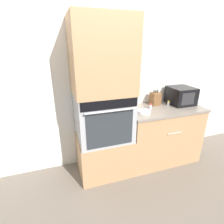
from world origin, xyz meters
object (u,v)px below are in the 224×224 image
object	(u,v)px
knife_block	(155,99)
bowl	(144,112)
wall_oven	(103,116)
condiment_jar_mid	(169,103)
microwave	(181,96)
condiment_jar_near	(134,107)
condiment_jar_far	(151,106)

from	to	relation	value
knife_block	bowl	size ratio (longest dim) A/B	1.31
wall_oven	knife_block	size ratio (longest dim) A/B	3.00
bowl	condiment_jar_mid	xyz separation A→B (m)	(0.51, 0.16, 0.02)
wall_oven	microwave	xyz separation A→B (m)	(1.29, 0.08, 0.15)
knife_block	condiment_jar_near	size ratio (longest dim) A/B	3.19
microwave	knife_block	xyz separation A→B (m)	(-0.40, 0.09, -0.04)
microwave	bowl	size ratio (longest dim) A/B	2.07
microwave	knife_block	distance (m)	0.41
microwave	bowl	distance (m)	0.76
bowl	condiment_jar_mid	world-z (taller)	condiment_jar_mid
wall_oven	condiment_jar_near	distance (m)	0.49
condiment_jar_mid	condiment_jar_near	bearing A→B (deg)	178.81
wall_oven	condiment_jar_near	xyz separation A→B (m)	(0.49, 0.07, 0.05)
knife_block	condiment_jar_mid	xyz separation A→B (m)	(0.17, -0.11, -0.06)
knife_block	condiment_jar_far	xyz separation A→B (m)	(-0.15, -0.14, -0.06)
microwave	condiment_jar_near	size ratio (longest dim) A/B	5.05
microwave	condiment_jar_mid	xyz separation A→B (m)	(-0.23, -0.02, -0.10)
condiment_jar_near	knife_block	bearing A→B (deg)	13.33
bowl	knife_block	bearing A→B (deg)	38.41
condiment_jar_near	wall_oven	bearing A→B (deg)	-171.48
knife_block	microwave	bearing A→B (deg)	-12.44
microwave	condiment_jar_near	bearing A→B (deg)	-179.55
knife_block	condiment_jar_near	bearing A→B (deg)	-166.67
condiment_jar_mid	knife_block	bearing A→B (deg)	148.60
condiment_jar_mid	condiment_jar_far	xyz separation A→B (m)	(-0.33, -0.03, -0.00)
microwave	wall_oven	bearing A→B (deg)	-176.48
wall_oven	knife_block	world-z (taller)	wall_oven
knife_block	condiment_jar_far	bearing A→B (deg)	-138.75
condiment_jar_far	microwave	bearing A→B (deg)	4.87
condiment_jar_mid	condiment_jar_far	distance (m)	0.33
wall_oven	condiment_jar_mid	bearing A→B (deg)	3.29
wall_oven	knife_block	bearing A→B (deg)	10.71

